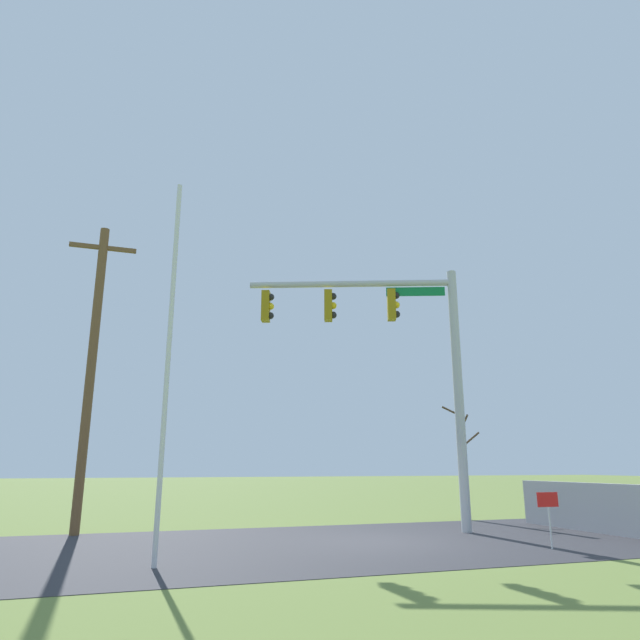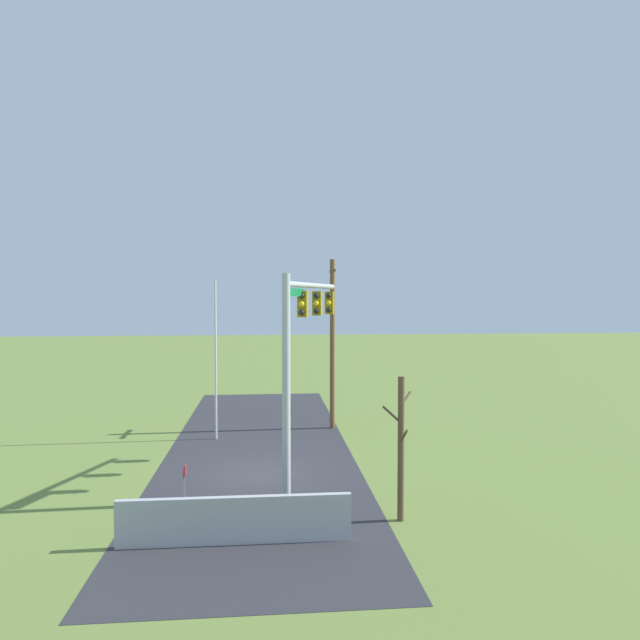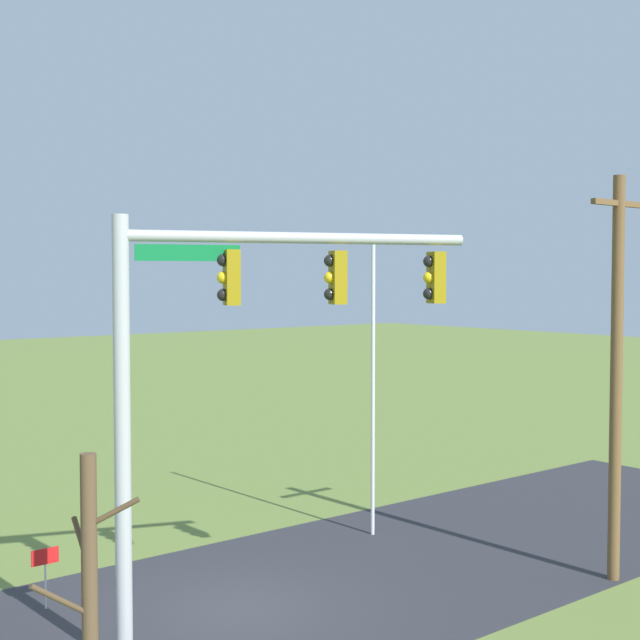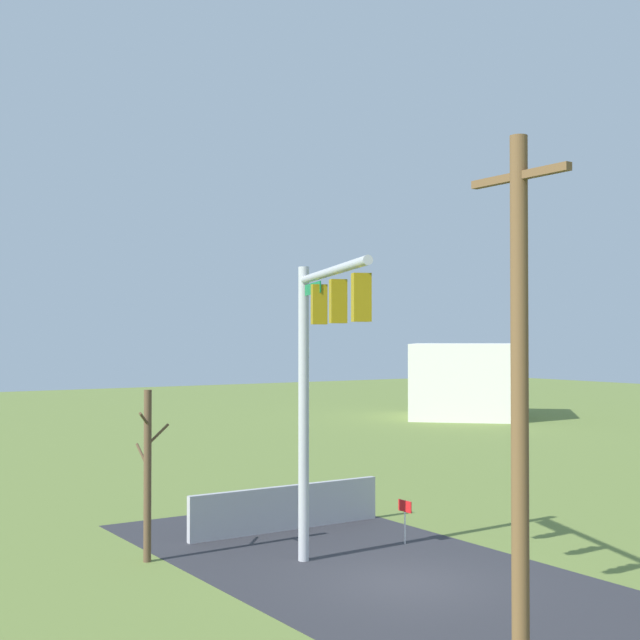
# 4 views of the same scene
# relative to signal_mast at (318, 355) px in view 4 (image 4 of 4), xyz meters

# --- Properties ---
(ground_plane) EXTENTS (160.00, 160.00, 0.00)m
(ground_plane) POSITION_rel_signal_mast_xyz_m (-1.34, -1.61, -5.37)
(ground_plane) COLOR olive
(road_surface) EXTENTS (28.00, 8.00, 0.01)m
(road_surface) POSITION_rel_signal_mast_xyz_m (-5.34, -1.61, -5.36)
(road_surface) COLOR #2D2D33
(road_surface) RESTS_ON ground_plane
(sidewalk_corner) EXTENTS (6.00, 6.00, 0.01)m
(sidewalk_corner) POSITION_rel_signal_mast_xyz_m (2.63, -0.62, -5.37)
(sidewalk_corner) COLOR #B7B5AD
(sidewalk_corner) RESTS_ON ground_plane
(retaining_fence) EXTENTS (0.20, 6.48, 1.33)m
(retaining_fence) POSITION_rel_signal_mast_xyz_m (5.01, -2.16, -4.70)
(retaining_fence) COLOR #A8A8AD
(retaining_fence) RESTS_ON ground_plane
(signal_mast) EXTENTS (6.03, 2.46, 7.64)m
(signal_mast) POSITION_rel_signal_mast_xyz_m (0.00, 0.00, 0.00)
(signal_mast) COLOR #B2B5BA
(signal_mast) RESTS_ON ground_plane
(utility_pole) EXTENTS (1.90, 0.26, 8.78)m
(utility_pole) POSITION_rel_signal_mast_xyz_m (-8.66, 2.12, -0.81)
(utility_pole) COLOR brown
(utility_pole) RESTS_ON ground_plane
(bare_tree) EXTENTS (1.27, 1.02, 4.44)m
(bare_tree) POSITION_rel_signal_mast_xyz_m (3.79, 2.80, -3.09)
(bare_tree) COLOR brown
(bare_tree) RESTS_ON ground_plane
(open_sign) EXTENTS (0.56, 0.04, 1.22)m
(open_sign) POSITION_rel_signal_mast_xyz_m (1.66, -4.00, -4.46)
(open_sign) COLOR silver
(open_sign) RESTS_ON ground_plane
(distant_building) EXTENTS (10.95, 10.92, 5.32)m
(distant_building) POSITION_rel_signal_mast_xyz_m (29.94, -31.99, -2.71)
(distant_building) COLOR silver
(distant_building) RESTS_ON ground_plane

